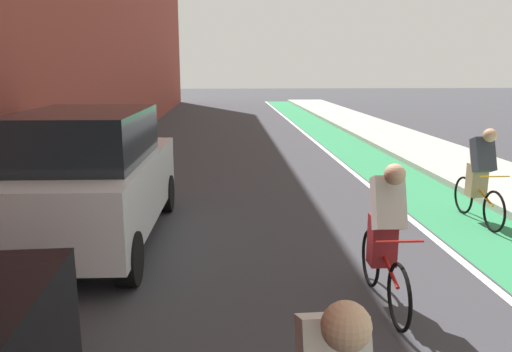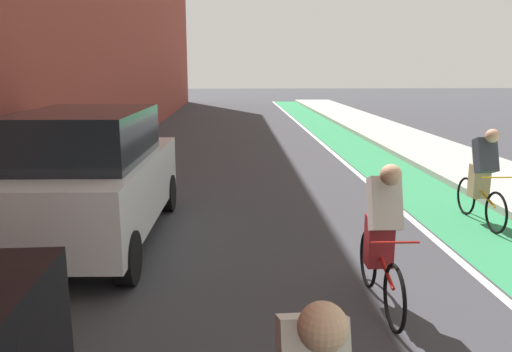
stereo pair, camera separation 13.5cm
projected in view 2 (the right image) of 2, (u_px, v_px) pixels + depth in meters
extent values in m
plane|color=#38383D|center=(261.00, 156.00, 14.97)|extent=(98.17, 98.17, 0.00)
cube|color=#2D8451|center=(350.00, 145.00, 17.06)|extent=(1.60, 44.62, 0.00)
cube|color=white|center=(324.00, 145.00, 17.02)|extent=(0.12, 44.62, 0.00)
cube|color=#A8A59E|center=(412.00, 142.00, 17.14)|extent=(2.62, 44.62, 0.14)
cube|color=silver|center=(93.00, 189.00, 7.48)|extent=(1.96, 4.34, 0.95)
cube|color=black|center=(85.00, 137.00, 7.10)|extent=(1.69, 2.61, 0.75)
cylinder|color=black|center=(74.00, 194.00, 9.13)|extent=(0.24, 0.67, 0.66)
cylinder|color=black|center=(168.00, 193.00, 9.16)|extent=(0.24, 0.67, 0.66)
cylinder|color=black|center=(128.00, 258.00, 6.04)|extent=(0.24, 0.67, 0.66)
sphere|color=tan|center=(323.00, 327.00, 2.13)|extent=(0.22, 0.22, 0.22)
torus|color=black|center=(394.00, 298.00, 4.96)|extent=(0.05, 0.68, 0.68)
torus|color=black|center=(368.00, 259.00, 5.99)|extent=(0.05, 0.68, 0.68)
cylinder|color=red|center=(381.00, 257.00, 5.43)|extent=(0.05, 0.96, 0.33)
cylinder|color=red|center=(377.00, 245.00, 5.59)|extent=(0.04, 0.12, 0.55)
cylinder|color=red|center=(395.00, 242.00, 4.92)|extent=(0.48, 0.03, 0.02)
cube|color=maroon|center=(379.00, 241.00, 5.50)|extent=(0.28, 0.24, 0.56)
cube|color=beige|center=(385.00, 203.00, 5.28)|extent=(0.33, 0.40, 0.60)
sphere|color=tan|center=(391.00, 175.00, 5.05)|extent=(0.22, 0.22, 0.22)
torus|color=black|center=(496.00, 213.00, 7.91)|extent=(0.04, 0.67, 0.67)
torus|color=black|center=(466.00, 196.00, 8.94)|extent=(0.04, 0.67, 0.67)
cylinder|color=gold|center=(481.00, 191.00, 8.38)|extent=(0.04, 0.96, 0.33)
cylinder|color=gold|center=(477.00, 184.00, 8.54)|extent=(0.04, 0.12, 0.55)
cylinder|color=gold|center=(497.00, 177.00, 7.87)|extent=(0.48, 0.03, 0.02)
cube|color=tan|center=(479.00, 181.00, 8.45)|extent=(0.28, 0.24, 0.56)
cube|color=#333842|center=(486.00, 155.00, 8.22)|extent=(0.32, 0.40, 0.60)
sphere|color=tan|center=(492.00, 136.00, 8.00)|extent=(0.22, 0.22, 0.22)
cube|color=tan|center=(482.00, 153.00, 8.34)|extent=(0.26, 0.27, 0.39)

